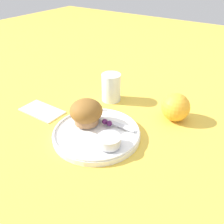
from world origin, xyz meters
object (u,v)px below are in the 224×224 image
(orange_fruit, at_px, (176,107))
(juice_glass, at_px, (111,87))
(muffin, at_px, (86,113))
(butter_knife, at_px, (111,122))

(orange_fruit, relative_size, juice_glass, 0.89)
(orange_fruit, bearing_deg, muffin, -135.05)
(muffin, xyz_separation_m, butter_knife, (0.06, 0.04, -0.03))
(muffin, height_order, butter_knife, muffin)
(butter_knife, xyz_separation_m, juice_glass, (-0.09, 0.14, 0.02))
(juice_glass, bearing_deg, orange_fruit, 1.95)
(muffin, relative_size, orange_fruit, 1.09)
(muffin, bearing_deg, butter_knife, 33.28)
(muffin, height_order, orange_fruit, muffin)
(muffin, distance_m, juice_glass, 0.18)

